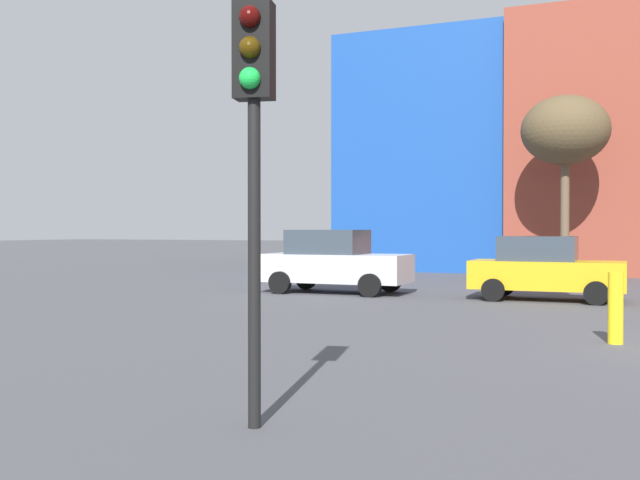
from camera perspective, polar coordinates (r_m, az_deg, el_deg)
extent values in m
cube|color=#19479E|center=(37.45, 9.34, 6.11)|extent=(7.75, 10.16, 10.64)
cube|color=silver|center=(21.70, 1.24, -2.16)|extent=(4.25, 1.82, 0.81)
cube|color=#333D47|center=(21.77, 0.62, -0.15)|extent=(2.13, 1.62, 0.71)
cylinder|color=black|center=(22.15, 5.42, -3.15)|extent=(0.65, 0.22, 0.65)
cylinder|color=black|center=(20.38, 3.86, -3.49)|extent=(0.65, 0.22, 0.65)
cylinder|color=black|center=(23.11, -1.07, -2.98)|extent=(0.65, 0.22, 0.65)
cylinder|color=black|center=(21.42, -3.09, -3.28)|extent=(0.65, 0.22, 0.65)
cube|color=gold|center=(20.29, 17.03, -2.58)|extent=(3.87, 1.66, 0.74)
cube|color=#333D47|center=(20.29, 16.39, -0.63)|extent=(1.94, 1.47, 0.65)
cylinder|color=black|center=(21.08, 20.63, -3.48)|extent=(0.59, 0.20, 0.59)
cylinder|color=black|center=(19.39, 20.44, -3.85)|extent=(0.59, 0.20, 0.59)
cylinder|color=black|center=(21.32, 13.91, -3.40)|extent=(0.59, 0.20, 0.59)
cylinder|color=black|center=(19.64, 13.15, -3.76)|extent=(0.59, 0.20, 0.59)
cylinder|color=black|center=(6.94, -5.07, -1.85)|extent=(0.12, 0.12, 3.06)
cube|color=black|center=(7.13, -5.09, 14.26)|extent=(0.40, 0.31, 0.90)
sphere|color=#3C0605|center=(7.07, -5.42, 16.72)|extent=(0.20, 0.20, 0.20)
sphere|color=#3C2905|center=(7.00, -5.41, 14.51)|extent=(0.20, 0.20, 0.20)
sphere|color=green|center=(6.94, -5.41, 12.27)|extent=(0.20, 0.20, 0.20)
cylinder|color=brown|center=(28.25, 18.28, 1.66)|extent=(0.31, 0.31, 4.58)
ellipsoid|color=brown|center=(28.48, 18.31, 8.01)|extent=(3.13, 3.13, 2.51)
cylinder|color=yellow|center=(12.97, 21.74, -4.87)|extent=(0.24, 0.24, 1.16)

